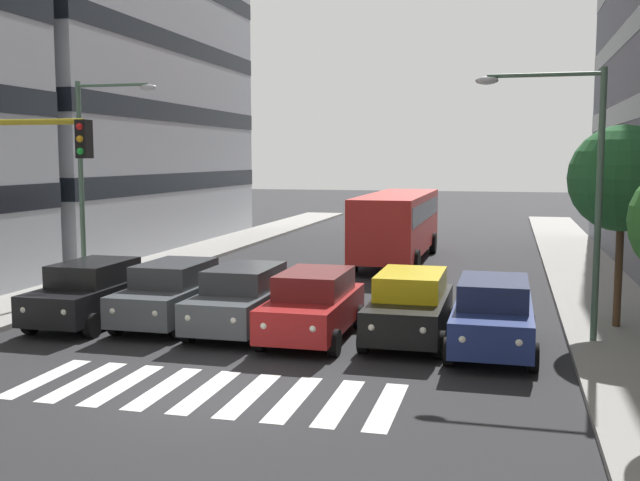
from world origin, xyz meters
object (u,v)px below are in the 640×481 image
car_0 (493,315)px  car_5 (92,292)px  car_4 (173,293)px  street_lamp_left (576,173)px  car_3 (243,298)px  street_lamp_right (93,165)px  car_2 (313,305)px  car_1 (410,306)px  street_tree_1 (623,179)px  bus_behind_traffic (398,220)px

car_0 → car_5: 10.84m
car_4 → street_lamp_left: bearing=-178.1°
street_lamp_left → car_3: bearing=4.4°
street_lamp_right → car_2: bearing=156.4°
car_4 → street_lamp_right: size_ratio=0.65×
car_1 → street_lamp_left: (-3.89, -0.54, 3.33)m
car_0 → street_lamp_left: (-1.85, -1.14, 3.33)m
car_3 → street_tree_1: (-9.58, -2.39, 3.15)m
car_0 → street_tree_1: (-3.14, -2.90, 3.15)m
car_0 → car_1: same height
car_2 → car_4: bearing=-8.7°
car_1 → car_3: size_ratio=1.00×
car_1 → car_3: same height
car_1 → street_lamp_right: street_lamp_right is taller
car_2 → street_lamp_right: size_ratio=0.65×
car_4 → street_tree_1: (-11.73, -2.11, 3.15)m
car_3 → street_lamp_right: bearing=-27.5°
car_0 → car_1: bearing=-16.6°
car_1 → car_5: size_ratio=1.00×
street_lamp_right → car_5: bearing=118.9°
car_1 → street_tree_1: bearing=-156.1°
car_5 → bus_behind_traffic: size_ratio=0.42×
bus_behind_traffic → street_lamp_left: bearing=114.7°
car_0 → bus_behind_traffic: size_ratio=0.42×
car_3 → car_5: same height
car_1 → street_tree_1: size_ratio=0.84×
car_1 → street_tree_1: street_tree_1 is taller
bus_behind_traffic → car_2: bearing=90.0°
bus_behind_traffic → car_0: bearing=106.7°
car_3 → car_4: (2.15, -0.28, 0.00)m
street_lamp_right → car_1: bearing=163.5°
car_4 → street_lamp_left: size_ratio=0.68×
car_3 → car_4: 2.16m
car_2 → street_lamp_left: bearing=-171.0°
street_lamp_right → street_tree_1: size_ratio=1.30×
car_0 → car_3: (6.45, -0.51, 0.00)m
car_3 → bus_behind_traffic: bus_behind_traffic is taller
car_2 → bus_behind_traffic: bearing=-90.0°
car_5 → street_lamp_right: street_lamp_right is taller
bus_behind_traffic → street_tree_1: size_ratio=1.99×
street_lamp_right → car_0: bearing=163.5°
car_0 → street_tree_1: 5.31m
car_4 → car_3: bearing=172.6°
car_5 → street_tree_1: bearing=-169.7°
car_3 → street_tree_1: 10.37m
car_2 → car_5: bearing=-1.9°
car_0 → car_5: bearing=-1.9°
car_4 → street_lamp_right: 6.16m
bus_behind_traffic → street_lamp_right: (8.28, 11.04, 2.50)m
street_tree_1 → street_lamp_left: bearing=53.8°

